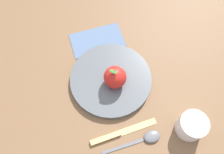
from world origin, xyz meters
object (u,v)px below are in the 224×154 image
at_px(spoon, 146,139).
at_px(linen_napkin, 97,40).
at_px(cup, 192,125).
at_px(knife, 118,134).
at_px(dinner_plate, 112,78).
at_px(apple, 115,77).

xyz_separation_m(spoon, linen_napkin, (-0.00, -0.37, -0.00)).
distance_m(cup, spoon, 0.13).
bearing_deg(knife, dinner_plate, -108.02).
height_order(dinner_plate, cup, cup).
height_order(apple, knife, apple).
bearing_deg(apple, knife, 69.50).
height_order(cup, knife, cup).
bearing_deg(knife, cup, 161.15).
bearing_deg(dinner_plate, linen_napkin, -94.64).
bearing_deg(knife, apple, -110.50).
height_order(knife, linen_napkin, knife).
bearing_deg(dinner_plate, cup, 121.26).
bearing_deg(spoon, cup, 170.12).
bearing_deg(spoon, dinner_plate, -86.42).
bearing_deg(cup, linen_napkin, -72.04).
height_order(apple, linen_napkin, apple).
distance_m(dinner_plate, linen_napkin, 0.16).
xyz_separation_m(dinner_plate, spoon, (-0.01, 0.21, -0.01)).
bearing_deg(cup, knife, -18.85).
height_order(dinner_plate, apple, apple).
distance_m(apple, spoon, 0.20).
xyz_separation_m(knife, spoon, (-0.07, 0.04, 0.00)).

